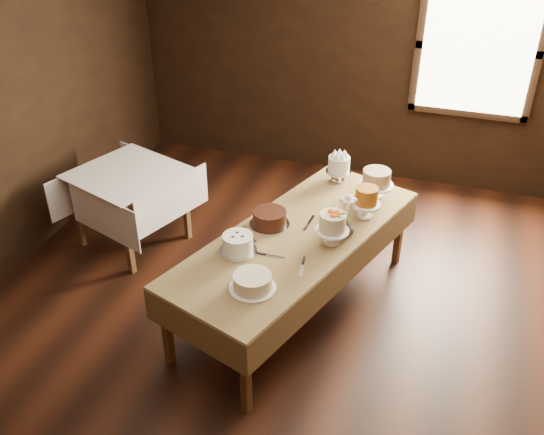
% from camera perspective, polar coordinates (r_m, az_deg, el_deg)
% --- Properties ---
extents(floor, '(5.00, 6.00, 0.01)m').
position_cam_1_polar(floor, '(5.00, -0.73, -10.45)').
color(floor, black).
rests_on(floor, ground).
extents(wall_back, '(5.00, 0.02, 2.80)m').
position_cam_1_polar(wall_back, '(6.89, 7.63, 15.03)').
color(wall_back, black).
rests_on(wall_back, ground).
extents(window, '(1.10, 0.05, 1.30)m').
position_cam_1_polar(window, '(6.67, 19.00, 14.86)').
color(window, '#FFEABF').
rests_on(window, wall_back).
extents(display_table, '(1.67, 2.56, 0.74)m').
position_cam_1_polar(display_table, '(4.79, 2.37, -2.20)').
color(display_table, '#4F3118').
rests_on(display_table, ground).
extents(side_table, '(1.16, 1.16, 0.77)m').
position_cam_1_polar(side_table, '(5.81, -13.55, 3.42)').
color(side_table, '#4F3118').
rests_on(side_table, ground).
extents(cake_meringue, '(0.25, 0.25, 0.25)m').
position_cam_1_polar(cake_meringue, '(5.51, 6.36, 4.55)').
color(cake_meringue, silver).
rests_on(cake_meringue, display_table).
extents(cake_speckled, '(0.34, 0.34, 0.27)m').
position_cam_1_polar(cake_speckled, '(5.29, 9.85, 3.09)').
color(cake_speckled, white).
rests_on(cake_speckled, display_table).
extents(cake_caramel, '(0.25, 0.25, 0.28)m').
position_cam_1_polar(cake_caramel, '(4.99, 8.92, 1.29)').
color(cake_caramel, white).
rests_on(cake_caramel, display_table).
extents(cake_chocolate, '(0.38, 0.38, 0.13)m').
position_cam_1_polar(cake_chocolate, '(4.85, -0.23, -0.09)').
color(cake_chocolate, silver).
rests_on(cake_chocolate, display_table).
extents(cake_flowers, '(0.28, 0.28, 0.27)m').
position_cam_1_polar(cake_flowers, '(4.62, 5.74, -1.18)').
color(cake_flowers, white).
rests_on(cake_flowers, display_table).
extents(cake_swirl, '(0.33, 0.33, 0.15)m').
position_cam_1_polar(cake_swirl, '(4.53, -3.27, -2.55)').
color(cake_swirl, silver).
rests_on(cake_swirl, display_table).
extents(cake_cream, '(0.35, 0.35, 0.12)m').
position_cam_1_polar(cake_cream, '(4.17, -1.88, -6.19)').
color(cake_cream, white).
rests_on(cake_cream, display_table).
extents(cake_server_a, '(0.24, 0.03, 0.01)m').
position_cam_1_polar(cake_server_a, '(4.51, 0.39, -3.73)').
color(cake_server_a, silver).
rests_on(cake_server_a, display_table).
extents(cake_server_b, '(0.06, 0.24, 0.01)m').
position_cam_1_polar(cake_server_b, '(4.37, 2.82, -5.02)').
color(cake_server_b, silver).
rests_on(cake_server_b, display_table).
extents(cake_server_c, '(0.04, 0.24, 0.01)m').
position_cam_1_polar(cake_server_c, '(4.95, 3.74, -0.22)').
color(cake_server_c, silver).
rests_on(cake_server_c, display_table).
extents(cake_server_d, '(0.22, 0.13, 0.01)m').
position_cam_1_polar(cake_server_d, '(4.85, 6.43, -1.12)').
color(cake_server_d, silver).
rests_on(cake_server_d, display_table).
extents(cake_server_e, '(0.18, 0.19, 0.01)m').
position_cam_1_polar(cake_server_e, '(4.72, -1.97, -1.91)').
color(cake_server_e, silver).
rests_on(cake_server_e, display_table).
extents(flower_vase, '(0.15, 0.15, 0.14)m').
position_cam_1_polar(flower_vase, '(4.75, 7.05, -0.97)').
color(flower_vase, '#2D2823').
rests_on(flower_vase, display_table).
extents(flower_bouquet, '(0.14, 0.14, 0.20)m').
position_cam_1_polar(flower_bouquet, '(4.65, 7.20, 0.99)').
color(flower_bouquet, white).
rests_on(flower_bouquet, flower_vase).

